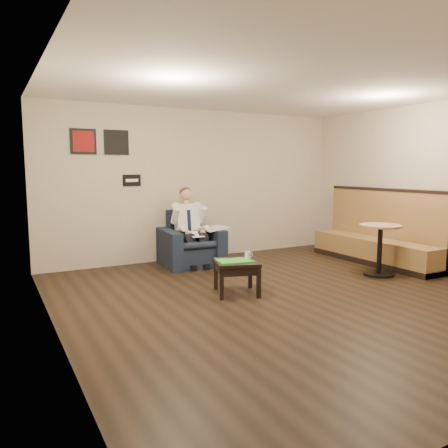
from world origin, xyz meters
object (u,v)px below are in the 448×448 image
seated_man (193,229)px  smartphone (238,258)px  cafe_table (380,250)px  coffee_mug (248,255)px  side_table (236,277)px  armchair (191,238)px  green_folder (235,261)px  banquette (375,227)px

seated_man → smartphone: (-0.08, -1.66, -0.19)m
cafe_table → coffee_mug: bearing=174.1°
side_table → smartphone: smartphone is taller
armchair → cafe_table: 3.17m
green_folder → banquette: size_ratio=0.18×
armchair → green_folder: armchair is taller
coffee_mug → banquette: size_ratio=0.04×
armchair → smartphone: armchair is taller
side_table → smartphone: 0.29m
coffee_mug → smartphone: coffee_mug is taller
seated_man → coffee_mug: bearing=-84.6°
coffee_mug → banquette: bearing=8.8°
green_folder → coffee_mug: size_ratio=4.74×
coffee_mug → seated_man: bearing=91.1°
cafe_table → side_table: bearing=175.8°
seated_man → side_table: 1.86m
armchair → smartphone: (-0.09, -1.78, -0.02)m
armchair → seated_man: bearing=-90.0°
coffee_mug → banquette: 3.04m
green_folder → banquette: (3.25, 0.53, 0.20)m
armchair → cafe_table: size_ratio=1.21×
seated_man → green_folder: bearing=-92.5°
green_folder → coffee_mug: coffee_mug is taller
seated_man → coffee_mug: 1.75m
armchair → green_folder: bearing=-92.3°
seated_man → side_table: size_ratio=2.34×
smartphone → green_folder: bearing=-104.0°
smartphone → cafe_table: 2.47m
green_folder → smartphone: 0.20m
green_folder → coffee_mug: bearing=15.0°
armchair → coffee_mug: armchair is taller
green_folder → cafe_table: 2.59m
armchair → seated_man: size_ratio=0.75×
armchair → cafe_table: (2.36, -2.11, -0.07)m
banquette → side_table: bearing=-170.8°
side_table → seated_man: bearing=84.3°
seated_man → banquette: banquette is taller
smartphone → cafe_table: cafe_table is taller
seated_man → green_folder: (-0.22, -1.81, -0.19)m
side_table → coffee_mug: (0.21, 0.06, 0.28)m
armchair → green_folder: size_ratio=2.16×
green_folder → cafe_table: cafe_table is taller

